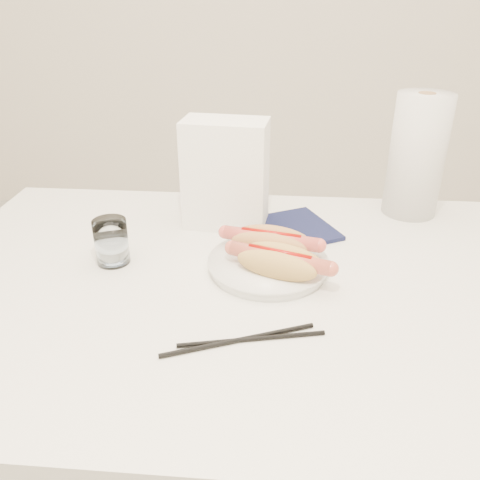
# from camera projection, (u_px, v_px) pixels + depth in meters

# --- Properties ---
(table) EXTENTS (1.20, 0.80, 0.75)m
(table) POSITION_uv_depth(u_px,v_px,m) (248.00, 308.00, 0.92)
(table) COLOR white
(table) RESTS_ON ground
(plate) EXTENTS (0.25, 0.25, 0.02)m
(plate) POSITION_uv_depth(u_px,v_px,m) (268.00, 266.00, 0.92)
(plate) COLOR white
(plate) RESTS_ON table
(hotdog_left) EXTENTS (0.18, 0.10, 0.05)m
(hotdog_left) POSITION_uv_depth(u_px,v_px,m) (271.00, 242.00, 0.93)
(hotdog_left) COLOR tan
(hotdog_left) RESTS_ON plate
(hotdog_right) EXTENTS (0.18, 0.11, 0.05)m
(hotdog_right) POSITION_uv_depth(u_px,v_px,m) (279.00, 262.00, 0.87)
(hotdog_right) COLOR tan
(hotdog_right) RESTS_ON plate
(water_glass) EXTENTS (0.06, 0.06, 0.09)m
(water_glass) POSITION_uv_depth(u_px,v_px,m) (111.00, 242.00, 0.93)
(water_glass) COLOR white
(water_glass) RESTS_ON table
(chopstick_near) EXTENTS (0.22, 0.10, 0.01)m
(chopstick_near) POSITION_uv_depth(u_px,v_px,m) (239.00, 340.00, 0.74)
(chopstick_near) COLOR black
(chopstick_near) RESTS_ON table
(chopstick_far) EXTENTS (0.22, 0.06, 0.01)m
(chopstick_far) POSITION_uv_depth(u_px,v_px,m) (252.00, 339.00, 0.74)
(chopstick_far) COLOR black
(chopstick_far) RESTS_ON table
(napkin_box) EXTENTS (0.18, 0.11, 0.23)m
(napkin_box) POSITION_uv_depth(u_px,v_px,m) (226.00, 174.00, 1.04)
(napkin_box) COLOR white
(napkin_box) RESTS_ON table
(navy_napkin) EXTENTS (0.22, 0.22, 0.01)m
(navy_napkin) POSITION_uv_depth(u_px,v_px,m) (291.00, 229.00, 1.06)
(navy_napkin) COLOR #121739
(navy_napkin) RESTS_ON table
(paper_towel_roll) EXTENTS (0.15, 0.15, 0.27)m
(paper_towel_roll) POSITION_uv_depth(u_px,v_px,m) (417.00, 156.00, 1.09)
(paper_towel_roll) COLOR silver
(paper_towel_roll) RESTS_ON table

